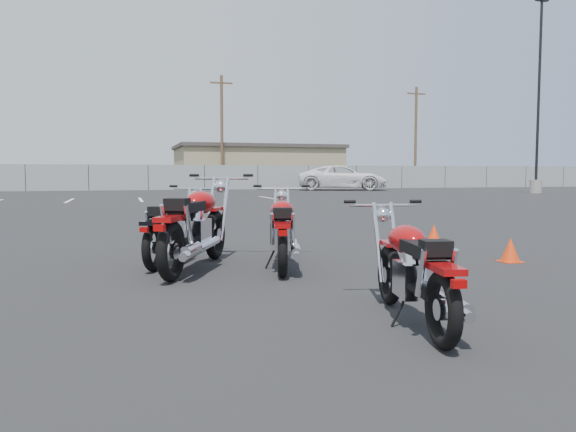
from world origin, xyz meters
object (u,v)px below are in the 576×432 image
object	(u,v)px
motorcycle_front_red	(196,226)
white_van	(343,171)
motorcycle_third_red	(283,231)
motorcycle_rear_red	(414,270)
motorcycle_second_black	(174,228)

from	to	relation	value
motorcycle_front_red	white_van	size ratio (longest dim) A/B	0.32
motorcycle_front_red	motorcycle_third_red	xyz separation A→B (m)	(1.06, -0.16, -0.07)
motorcycle_rear_red	white_van	size ratio (longest dim) A/B	0.26
motorcycle_third_red	motorcycle_rear_red	bearing A→B (deg)	-84.85
motorcycle_third_red	motorcycle_rear_red	size ratio (longest dim) A/B	1.09
motorcycle_rear_red	motorcycle_second_black	bearing A→B (deg)	112.90
motorcycle_second_black	motorcycle_rear_red	xyz separation A→B (m)	(1.53, -3.63, -0.03)
motorcycle_front_red	motorcycle_rear_red	distance (m)	3.28
motorcycle_front_red	motorcycle_rear_red	size ratio (longest dim) A/B	1.22
motorcycle_third_red	white_van	bearing A→B (deg)	66.67
motorcycle_front_red	motorcycle_third_red	bearing A→B (deg)	-8.62
motorcycle_front_red	white_van	distance (m)	33.32
white_van	motorcycle_front_red	bearing A→B (deg)	174.85
motorcycle_third_red	motorcycle_rear_red	distance (m)	2.85
motorcycle_front_red	motorcycle_second_black	xyz separation A→B (m)	(-0.21, 0.63, -0.08)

